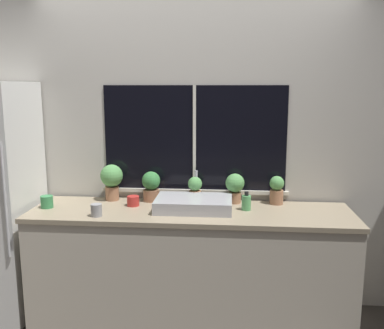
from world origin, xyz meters
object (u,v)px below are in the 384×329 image
(potted_plant_center, at_px, (195,189))
(mug_red, at_px, (133,201))
(potted_plant_right, at_px, (235,186))
(mug_green, at_px, (47,202))
(potted_plant_far_left, at_px, (112,179))
(potted_plant_far_right, at_px, (277,190))
(mug_grey, at_px, (96,210))
(soap_bottle, at_px, (246,202))
(potted_plant_left, at_px, (151,185))
(sink, at_px, (194,204))

(potted_plant_center, xyz_separation_m, mug_red, (-0.47, -0.15, -0.07))
(potted_plant_right, bearing_deg, mug_green, -169.48)
(potted_plant_far_left, relative_size, potted_plant_far_right, 1.31)
(potted_plant_far_right, bearing_deg, potted_plant_right, 180.00)
(potted_plant_far_left, distance_m, potted_plant_center, 0.68)
(potted_plant_far_left, relative_size, mug_red, 3.11)
(mug_green, relative_size, mug_grey, 1.03)
(mug_green, xyz_separation_m, mug_grey, (0.44, -0.18, -0.00))
(potted_plant_center, distance_m, soap_bottle, 0.45)
(potted_plant_far_left, height_order, potted_plant_far_right, potted_plant_far_left)
(potted_plant_far_left, distance_m, mug_grey, 0.46)
(potted_plant_left, distance_m, potted_plant_right, 0.67)
(mug_green, bearing_deg, potted_plant_center, 13.42)
(mug_green, bearing_deg, soap_bottle, 2.85)
(potted_plant_right, bearing_deg, sink, -145.68)
(potted_plant_center, height_order, potted_plant_far_right, potted_plant_far_right)
(potted_plant_far_right, bearing_deg, potted_plant_far_left, -180.00)
(potted_plant_far_left, bearing_deg, potted_plant_center, 0.00)
(sink, bearing_deg, potted_plant_left, 149.86)
(soap_bottle, bearing_deg, potted_plant_center, 154.67)
(soap_bottle, xyz_separation_m, mug_red, (-0.87, 0.04, -0.02))
(soap_bottle, bearing_deg, potted_plant_right, 114.03)
(potted_plant_right, bearing_deg, potted_plant_left, 180.00)
(potted_plant_far_left, bearing_deg, potted_plant_far_right, 0.00)
(potted_plant_center, distance_m, potted_plant_far_right, 0.64)
(potted_plant_right, bearing_deg, potted_plant_far_right, 0.00)
(potted_plant_far_left, bearing_deg, mug_grey, -89.00)
(potted_plant_far_left, height_order, mug_red, potted_plant_far_left)
(potted_plant_far_right, bearing_deg, mug_grey, -161.34)
(soap_bottle, height_order, mug_red, soap_bottle)
(soap_bottle, relative_size, mug_red, 1.51)
(potted_plant_far_right, bearing_deg, sink, -161.65)
(potted_plant_left, distance_m, mug_grey, 0.55)
(sink, distance_m, potted_plant_far_right, 0.67)
(mug_red, bearing_deg, potted_plant_left, 53.17)
(sink, distance_m, potted_plant_left, 0.43)
(soap_bottle, bearing_deg, mug_red, 177.58)
(potted_plant_far_left, relative_size, mug_grey, 3.28)
(potted_plant_center, bearing_deg, potted_plant_left, 180.00)
(potted_plant_left, relative_size, mug_red, 2.56)
(soap_bottle, bearing_deg, sink, -177.00)
(potted_plant_far_right, bearing_deg, soap_bottle, -141.82)
(potted_plant_right, xyz_separation_m, mug_grey, (-0.99, -0.44, -0.09))
(potted_plant_far_right, height_order, soap_bottle, potted_plant_far_right)
(mug_green, bearing_deg, mug_grey, -21.86)
(soap_bottle, height_order, mug_grey, soap_bottle)
(soap_bottle, bearing_deg, potted_plant_far_left, 170.01)
(potted_plant_center, xyz_separation_m, potted_plant_far_right, (0.64, 0.00, 0.01))
(soap_bottle, bearing_deg, mug_green, -177.15)
(potted_plant_far_left, distance_m, mug_green, 0.53)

